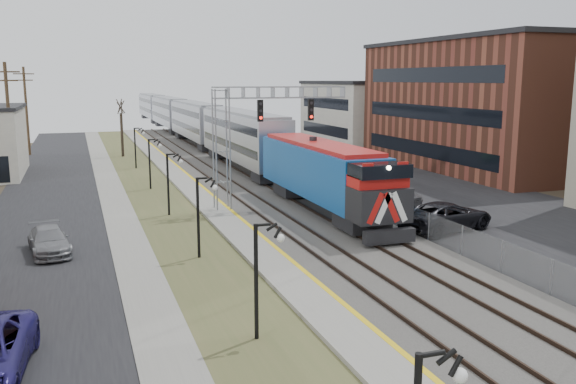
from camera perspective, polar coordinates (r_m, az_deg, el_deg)
name	(u,v)px	position (r m, az deg, el deg)	size (l,w,h in m)	color
street_west	(48,203)	(46.27, -21.55, -0.92)	(7.00, 120.00, 0.04)	black
sidewalk	(114,198)	(46.27, -15.99, -0.56)	(2.00, 120.00, 0.08)	gray
grass_median	(155,196)	(46.52, -12.30, -0.35)	(4.00, 120.00, 0.06)	#49512B
platform	(195,192)	(46.94, -8.67, -0.02)	(2.00, 120.00, 0.24)	gray
ballast_bed	(258,189)	(48.08, -2.80, 0.31)	(8.00, 120.00, 0.20)	#595651
parking_lot	(393,181)	(52.69, 9.82, 0.98)	(16.00, 120.00, 0.04)	black
platform_edge	(207,190)	(47.08, -7.62, 0.19)	(0.24, 120.00, 0.01)	gold
track_near	(234,188)	(47.53, -5.12, 0.38)	(1.58, 120.00, 0.15)	#2D2119
track_far	(276,185)	(48.48, -1.10, 0.62)	(1.58, 120.00, 0.15)	#2D2119
train	(191,122)	(84.19, -9.06, 6.52)	(3.00, 108.65, 5.33)	#124D96
signal_gantry	(247,126)	(39.93, -3.87, 6.16)	(9.00, 1.07, 8.15)	gray
lampposts	(197,217)	(29.92, -8.51, -2.35)	(0.14, 62.14, 4.00)	black
fence	(308,177)	(49.29, 1.88, 1.40)	(0.04, 120.00, 1.60)	gray
buildings_east	(564,107)	(57.26, 24.40, 7.29)	(16.00, 76.00, 15.00)	#A09881
bare_trees	(31,159)	(49.80, -22.93, 2.87)	(12.30, 42.30, 5.95)	#382D23
car_lot_c	(446,217)	(36.24, 14.59, -2.24)	(2.71, 5.88, 1.63)	black
car_lot_d	(375,186)	(46.10, 8.17, 0.55)	(2.00, 4.91, 1.43)	#16214E
car_lot_e	(394,198)	(41.57, 9.88, -0.54)	(1.75, 4.36, 1.48)	slate
car_lot_f	(313,165)	(56.55, 2.36, 2.51)	(1.58, 4.53, 1.49)	#0C3C0D
car_street_b	(49,241)	(32.70, -21.45, -4.32)	(1.80, 4.42, 1.28)	slate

